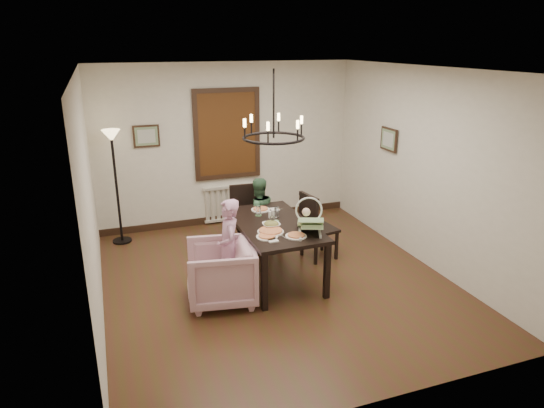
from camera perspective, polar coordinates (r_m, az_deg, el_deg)
room_shell at (r=6.51m, az=-0.55°, el=3.36°), size 4.51×5.00×2.81m
dining_table at (r=6.54m, az=0.18°, el=-2.95°), size 0.98×1.71×0.80m
chair_far at (r=7.51m, az=-2.93°, el=-1.73°), size 0.46×0.46×1.01m
chair_right at (r=7.24m, az=5.64°, el=-2.50°), size 0.52×0.52×1.03m
armchair at (r=6.11m, az=-6.03°, el=-8.06°), size 0.97×0.96×0.77m
elderly_woman at (r=6.18m, az=-5.07°, el=-6.14°), size 0.30×0.42×1.06m
seated_man at (r=7.47m, az=-1.67°, el=-2.00°), size 0.49×0.39×0.97m
baby_bouncer at (r=6.13m, az=4.50°, el=-2.04°), size 0.52×0.59×0.32m
salad_bowl at (r=6.35m, az=-0.09°, el=-2.47°), size 0.28×0.28×0.07m
pizza_platter at (r=6.18m, az=-0.17°, el=-3.22°), size 0.34×0.34×0.04m
drinking_glass at (r=6.39m, az=0.01°, el=-2.07°), size 0.06×0.06×0.12m
window_blinds at (r=8.43m, az=-5.29°, el=8.18°), size 1.00×0.03×1.40m
radiator at (r=8.76m, az=-5.09°, el=0.13°), size 0.92×0.12×0.62m
picture_back at (r=8.20m, az=-14.56°, el=7.74°), size 0.42×0.03×0.36m
picture_right at (r=7.89m, az=13.58°, el=7.40°), size 0.03×0.42×0.36m
floor_lamp at (r=8.03m, az=-17.79°, el=1.70°), size 0.30×0.30×1.80m
chandelier at (r=6.19m, az=0.19°, el=7.78°), size 0.80×0.80×0.04m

